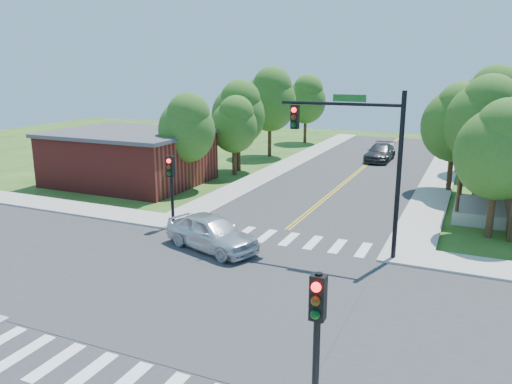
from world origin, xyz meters
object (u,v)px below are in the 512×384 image
at_px(signal_mast_ne, 360,146).
at_px(car_dgrey, 380,153).
at_px(signal_pole_se, 317,321).
at_px(car_silver, 212,233).
at_px(signal_pole_nw, 171,177).

xyz_separation_m(signal_mast_ne, car_dgrey, (-3.24, 23.49, -4.11)).
relative_size(signal_mast_ne, car_dgrey, 1.40).
bearing_deg(signal_pole_se, car_silver, 130.33).
bearing_deg(signal_pole_nw, car_dgrey, 75.05).
distance_m(signal_mast_ne, signal_pole_se, 11.55).
xyz_separation_m(signal_mast_ne, signal_pole_nw, (-9.51, -0.01, -2.19)).
height_order(signal_mast_ne, car_dgrey, signal_mast_ne).
height_order(signal_mast_ne, signal_pole_nw, signal_mast_ne).
distance_m(signal_pole_nw, car_silver, 4.43).
bearing_deg(car_dgrey, signal_pole_nw, -104.21).
distance_m(signal_pole_se, signal_pole_nw, 15.84).
height_order(signal_pole_se, signal_pole_nw, same).
bearing_deg(signal_mast_ne, car_dgrey, 97.85).
distance_m(signal_pole_nw, car_dgrey, 24.40).
relative_size(signal_pole_nw, car_dgrey, 0.74).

